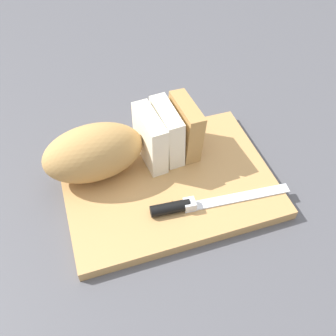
# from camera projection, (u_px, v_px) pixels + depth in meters

# --- Properties ---
(ground_plane) EXTENTS (3.00, 3.00, 0.00)m
(ground_plane) POSITION_uv_depth(u_px,v_px,m) (168.00, 186.00, 0.73)
(ground_plane) COLOR #4C4C51
(cutting_board) EXTENTS (0.39, 0.30, 0.02)m
(cutting_board) POSITION_uv_depth(u_px,v_px,m) (168.00, 182.00, 0.73)
(cutting_board) COLOR tan
(cutting_board) RESTS_ON ground_plane
(bread_loaf) EXTENTS (0.30, 0.12, 0.11)m
(bread_loaf) POSITION_uv_depth(u_px,v_px,m) (119.00, 146.00, 0.70)
(bread_loaf) COLOR tan
(bread_loaf) RESTS_ON cutting_board
(bread_knife) EXTENTS (0.26, 0.05, 0.02)m
(bread_knife) POSITION_uv_depth(u_px,v_px,m) (190.00, 205.00, 0.67)
(bread_knife) COLOR silver
(bread_knife) RESTS_ON cutting_board
(crumb_near_knife) EXTENTS (0.00, 0.00, 0.00)m
(crumb_near_knife) POSITION_uv_depth(u_px,v_px,m) (172.00, 202.00, 0.68)
(crumb_near_knife) COLOR #A8753D
(crumb_near_knife) RESTS_ON cutting_board
(crumb_near_loaf) EXTENTS (0.01, 0.01, 0.01)m
(crumb_near_loaf) POSITION_uv_depth(u_px,v_px,m) (156.00, 211.00, 0.67)
(crumb_near_loaf) COLOR #A8753D
(crumb_near_loaf) RESTS_ON cutting_board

